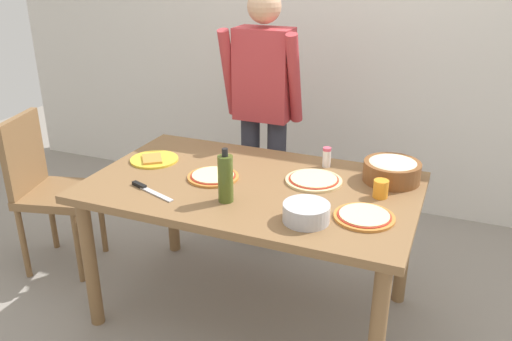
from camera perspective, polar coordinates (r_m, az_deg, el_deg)
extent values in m
plane|color=gray|center=(3.00, -0.37, -14.75)|extent=(8.00, 8.00, 0.00)
cube|color=silver|center=(3.94, 8.88, 14.83)|extent=(5.60, 0.10, 2.60)
cube|color=brown|center=(2.62, -0.42, -1.81)|extent=(1.60, 0.96, 0.04)
cylinder|color=brown|center=(2.84, -17.37, -9.53)|extent=(0.07, 0.07, 0.72)
cylinder|color=brown|center=(2.33, 12.85, -17.04)|extent=(0.07, 0.07, 0.72)
cylinder|color=brown|center=(3.40, -9.03, -3.08)|extent=(0.07, 0.07, 0.72)
cylinder|color=brown|center=(2.99, 15.64, -7.59)|extent=(0.07, 0.07, 0.72)
cylinder|color=#2D2D38|center=(3.50, -0.58, -0.84)|extent=(0.12, 0.12, 0.85)
cylinder|color=#2D2D38|center=(3.44, 2.18, -1.29)|extent=(0.12, 0.12, 0.85)
cube|color=#B7383D|center=(3.25, 0.85, 10.29)|extent=(0.34, 0.20, 0.55)
cylinder|color=#B7383D|center=(3.29, -2.94, 10.40)|extent=(0.07, 0.21, 0.55)
cylinder|color=#B7383D|center=(3.14, 4.14, 9.76)|extent=(0.07, 0.21, 0.55)
sphere|color=tan|center=(3.19, 0.89, 17.23)|extent=(0.20, 0.20, 0.20)
cube|color=brown|center=(3.37, -20.45, -2.44)|extent=(0.49, 0.49, 0.05)
cube|color=brown|center=(3.37, -23.73, 1.65)|extent=(0.13, 0.38, 0.45)
cylinder|color=brown|center=(3.27, -18.56, -7.87)|extent=(0.04, 0.04, 0.45)
cylinder|color=brown|center=(3.54, -16.21, -5.15)|extent=(0.04, 0.04, 0.45)
cylinder|color=brown|center=(3.43, -23.69, -7.19)|extent=(0.04, 0.04, 0.45)
cylinder|color=brown|center=(3.69, -21.06, -4.65)|extent=(0.04, 0.04, 0.45)
cylinder|color=beige|center=(2.64, 6.21, -1.07)|extent=(0.28, 0.28, 0.01)
cylinder|color=#B22D1E|center=(2.64, 6.22, -0.91)|extent=(0.25, 0.25, 0.00)
cylinder|color=beige|center=(2.64, 6.22, -0.83)|extent=(0.23, 0.23, 0.00)
cylinder|color=#C67A33|center=(2.68, -4.63, -0.69)|extent=(0.26, 0.26, 0.01)
cylinder|color=#B22D1E|center=(2.67, -4.63, -0.53)|extent=(0.23, 0.23, 0.00)
cylinder|color=beige|center=(2.67, -4.64, -0.45)|extent=(0.21, 0.21, 0.00)
cylinder|color=#C67A33|center=(2.33, 11.54, -4.92)|extent=(0.26, 0.26, 0.01)
cylinder|color=#B22D1E|center=(2.32, 11.55, -4.74)|extent=(0.23, 0.23, 0.00)
cylinder|color=beige|center=(2.32, 11.56, -4.65)|extent=(0.22, 0.22, 0.00)
cylinder|color=gold|center=(2.94, -10.87, 1.17)|extent=(0.26, 0.26, 0.01)
cube|color=#CC8438|center=(2.92, -11.09, 1.25)|extent=(0.16, 0.17, 0.01)
cylinder|color=brown|center=(2.70, 14.37, -0.10)|extent=(0.28, 0.28, 0.10)
ellipsoid|color=beige|center=(2.69, 14.46, 0.68)|extent=(0.25, 0.25, 0.05)
cylinder|color=#B7B7BC|center=(2.25, 5.42, -4.53)|extent=(0.20, 0.20, 0.08)
cylinder|color=#47561E|center=(2.39, -3.29, -0.91)|extent=(0.07, 0.07, 0.22)
cylinder|color=black|center=(2.34, -3.36, 1.96)|extent=(0.03, 0.03, 0.04)
cylinder|color=orange|center=(2.52, 13.25, -1.92)|extent=(0.07, 0.07, 0.08)
cylinder|color=white|center=(2.82, 7.59, 1.28)|extent=(0.04, 0.04, 0.09)
cylinder|color=#D84C66|center=(2.80, 7.65, 2.29)|extent=(0.04, 0.04, 0.02)
cube|color=silver|center=(2.53, -10.64, -2.50)|extent=(0.22, 0.10, 0.01)
cube|color=black|center=(2.63, -12.43, -1.53)|extent=(0.09, 0.05, 0.02)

